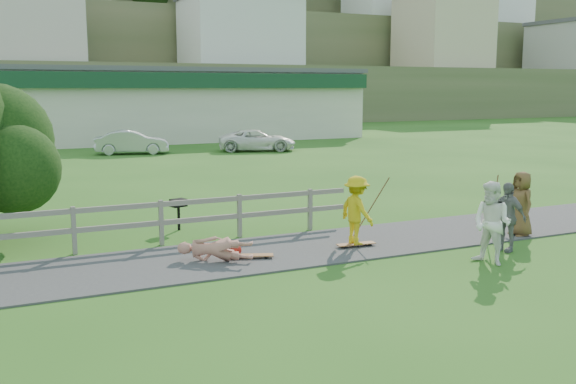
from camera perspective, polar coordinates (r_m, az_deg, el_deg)
name	(u,v)px	position (r m, az deg, el deg)	size (l,w,h in m)	color
ground	(296,270)	(13.41, 0.72, -6.97)	(260.00, 260.00, 0.00)	#285B1A
path	(268,253)	(14.73, -1.82, -5.41)	(34.00, 3.00, 0.04)	#333336
fence	(45,226)	(15.24, -20.83, -2.81)	(15.05, 0.10, 1.10)	#5F5B54
strip_mall	(135,104)	(47.53, -13.47, 7.62)	(32.50, 10.75, 5.10)	silver
hillside	(23,13)	(103.61, -22.53, 14.51)	(220.00, 67.00, 47.50)	#4B5934
skater_rider	(357,214)	(15.12, 6.12, -2.00)	(1.05, 0.60, 1.62)	gold
skater_fallen	(215,249)	(13.98, -6.49, -5.10)	(1.63, 0.39, 0.59)	tan
spectator_a	(492,223)	(14.34, 17.68, -2.67)	(0.87, 0.68, 1.79)	white
spectator_b	(507,217)	(15.62, 18.85, -2.10)	(0.94, 0.39, 1.61)	slate
spectator_c	(521,204)	(17.28, 20.00, -1.01)	(0.81, 0.53, 1.67)	brown
car_silver	(132,142)	(37.52, -13.70, 4.32)	(1.43, 4.10, 1.35)	#AEB0B6
car_white	(257,140)	(38.28, -2.76, 4.61)	(2.10, 4.56, 1.27)	white
bbq	(179,215)	(17.26, -9.69, -1.99)	(0.39, 0.29, 0.84)	black
longboard_rider	(356,246)	(15.29, 6.07, -4.78)	(0.94, 0.23, 0.10)	#935A30
longboard_fallen	(251,257)	(14.21, -3.27, -5.83)	(0.96, 0.24, 0.11)	#935A30
helmet	(236,250)	(14.53, -4.67, -5.18)	(0.26, 0.26, 0.26)	#A0190F
pole_rider	(369,203)	(15.74, 7.25, -1.01)	(0.03, 0.03, 1.92)	brown
pole_spec_left	(493,210)	(16.10, 17.74, -1.53)	(0.03, 0.03, 1.71)	brown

